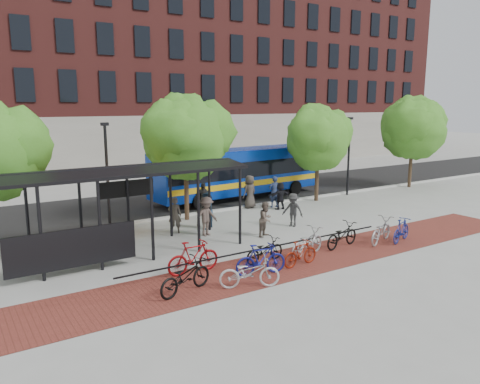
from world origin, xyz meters
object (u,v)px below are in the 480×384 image
tree_c (319,136)px  pedestrian_7 (274,192)px  lamp_post_right (349,154)px  pedestrian_1 (175,215)px  pedestrian_9 (293,210)px  pedestrian_6 (250,192)px  bike_8 (342,235)px  pedestrian_2 (206,211)px  bike_10 (381,230)px  tree_d (413,125)px  pedestrian_3 (206,216)px  bus (239,170)px  bike_0 (185,276)px  bike_4 (265,250)px  bike_1 (193,257)px  bike_2 (249,272)px  bus_shelter (110,182)px  pedestrian_5 (280,196)px  pedestrian_8 (266,219)px  tree_b (187,134)px  bike_5 (300,253)px  pedestrian_4 (203,199)px  bike_6 (307,242)px  bike_11 (401,230)px  lamp_post_left (107,173)px

tree_c → pedestrian_7: (-3.45, -0.13, -3.13)m
lamp_post_right → pedestrian_1: 13.96m
pedestrian_9 → pedestrian_6: bearing=145.7°
bike_8 → pedestrian_6: (0.96, 8.40, 0.43)m
pedestrian_1 → pedestrian_2: pedestrian_2 is taller
bike_10 → pedestrian_7: (0.40, 8.27, 0.37)m
tree_d → pedestrian_3: tree_d is taller
tree_c → pedestrian_1: 11.38m
bus → bike_0: bus is taller
bike_4 → tree_d: bearing=-73.5°
bike_4 → bike_10: 5.78m
bike_1 → bike_2: (0.94, -2.20, -0.07)m
bike_1 → pedestrian_7: pedestrian_7 is taller
pedestrian_1 → bus_shelter: bearing=56.2°
pedestrian_9 → bike_4: bearing=-77.8°
bike_0 → pedestrian_5: pedestrian_5 is taller
pedestrian_9 → tree_d: bearing=78.5°
bike_8 → pedestrian_8: 3.56m
tree_b → bike_0: 10.58m
bike_5 → pedestrian_5: 9.57m
bike_5 → pedestrian_8: bearing=-22.2°
bike_0 → pedestrian_5: 12.78m
bus_shelter → bike_1: (1.78, -3.49, -2.39)m
bike_5 → pedestrian_2: size_ratio=0.92×
bike_0 → pedestrian_6: (8.68, 9.21, 0.41)m
pedestrian_3 → pedestrian_7: 6.98m
pedestrian_4 → bike_6: bearing=-79.2°
pedestrian_2 → bike_11: bearing=89.5°
lamp_post_right → bike_11: size_ratio=2.90×
bike_8 → pedestrian_5: 7.53m
bike_0 → pedestrian_7: pedestrian_7 is taller
tree_b → bike_4: size_ratio=3.60×
pedestrian_7 → pedestrian_1: bearing=20.7°
bike_5 → pedestrian_1: size_ratio=0.95×
bus_shelter → pedestrian_2: size_ratio=5.94×
bus → pedestrian_3: size_ratio=6.52×
bike_0 → bike_11: 10.50m
bike_5 → pedestrian_2: (-0.42, 6.56, 0.40)m
pedestrian_3 → bike_10: bearing=-53.4°
bus_shelter → tree_b: tree_b is taller
bike_5 → pedestrian_5: bearing=-37.7°
tree_b → bike_8: tree_b is taller
bike_1 → lamp_post_right: bearing=-64.0°
pedestrian_6 → bike_2: bearing=42.8°
bike_1 → lamp_post_left: bearing=4.6°
lamp_post_left → pedestrian_8: 7.84m
lamp_post_right → bike_4: (-12.50, -7.97, -2.27)m
bike_1 → bike_6: size_ratio=0.94×
tree_d → lamp_post_right: size_ratio=1.28×
bike_4 → bike_5: bike_5 is taller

